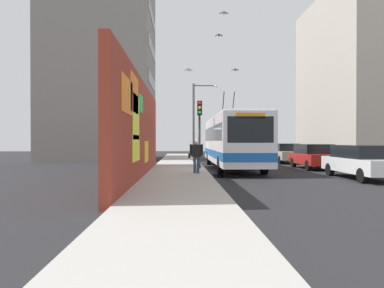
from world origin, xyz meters
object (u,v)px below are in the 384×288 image
Objects in this scene: parked_car_red at (314,156)px; street_lamp at (197,116)px; city_bus at (232,140)px; pedestrian_at_curb at (196,154)px; traffic_light at (200,123)px; parked_car_champagne at (285,153)px; parked_car_white at (361,161)px.

parked_car_red is 9.60m from street_lamp.
street_lamp is (5.33, 2.01, 1.90)m from city_bus.
pedestrian_at_curb is 10.18m from street_lamp.
traffic_light is (-1.29, 7.35, 2.03)m from parked_car_red.
parked_car_champagne is (5.63, -5.20, -1.02)m from city_bus.
pedestrian_at_curb is 0.42× the size of traffic_light.
pedestrian_at_curb reaches higher than parked_car_red.
pedestrian_at_curb is at bearing 118.72° from parked_car_red.
parked_car_champagne is at bearing -45.56° from traffic_light.
traffic_light is at bearing 134.44° from parked_car_champagne.
parked_car_red is 8.76m from pedestrian_at_curb.
parked_car_red is at bearing -80.07° from traffic_light.
pedestrian_at_curb is (-10.13, 7.68, 0.30)m from parked_car_champagne.
pedestrian_at_curb is at bearing 151.17° from city_bus.
traffic_light is at bearing -6.40° from pedestrian_at_curb.
city_bus is 2.94× the size of traffic_light.
parked_car_champagne is 7.78m from street_lamp.
traffic_light reaches higher than parked_car_white.
parked_car_white and parked_car_red have the same top height.
pedestrian_at_curb is (1.50, 7.68, 0.30)m from parked_car_white.
parked_car_white is at bearing -139.11° from city_bus.
city_bus is at bearing -159.33° from street_lamp.
parked_car_white is 11.63m from parked_car_champagne.
parked_car_red is (5.71, 0.00, -0.00)m from parked_car_white.
city_bus reaches higher than pedestrian_at_curb.
street_lamp reaches higher than pedestrian_at_curb.
traffic_light reaches higher than parked_car_champagne.
parked_car_champagne is at bearing 0.00° from parked_car_white.
city_bus is 2.85m from traffic_light.
parked_car_white is 1.09× the size of parked_car_champagne.
parked_car_white is 13.74m from street_lamp.
pedestrian_at_curb is 3.41m from traffic_light.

